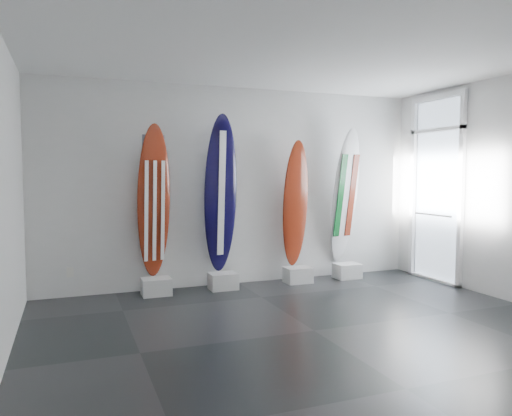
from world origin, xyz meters
name	(u,v)px	position (x,y,z in m)	size (l,w,h in m)	color
floor	(314,331)	(0.00, 0.00, 0.00)	(6.00, 6.00, 0.00)	black
ceiling	(317,48)	(0.00, 0.00, 3.00)	(6.00, 6.00, 0.00)	white
wall_back	(238,186)	(0.00, 2.50, 1.50)	(6.00, 6.00, 0.00)	silver
display_block_usa	(156,287)	(-1.33, 2.18, 0.12)	(0.40, 0.30, 0.24)	silver
surfboard_usa	(154,201)	(-1.33, 2.28, 1.31)	(0.49, 0.08, 2.15)	maroon
display_block_navy	(223,281)	(-0.35, 2.18, 0.12)	(0.40, 0.30, 0.24)	silver
surfboard_navy	(221,194)	(-0.35, 2.28, 1.40)	(0.53, 0.08, 2.33)	black
display_block_swiss	(298,275)	(0.87, 2.18, 0.12)	(0.40, 0.30, 0.24)	silver
surfboard_swiss	(295,204)	(0.87, 2.28, 1.23)	(0.45, 0.08, 1.98)	maroon
display_block_italy	(347,271)	(1.76, 2.18, 0.12)	(0.40, 0.30, 0.24)	silver
surfboard_italy	(345,196)	(1.76, 2.28, 1.33)	(0.50, 0.08, 2.21)	silver
wall_outlet	(70,272)	(-2.45, 2.48, 0.35)	(0.09, 0.02, 0.13)	silver
glass_door	(436,191)	(2.97, 1.55, 1.43)	(0.12, 1.16, 2.85)	white
balcony	(498,245)	(4.30, 1.55, 0.50)	(2.80, 2.20, 1.20)	slate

